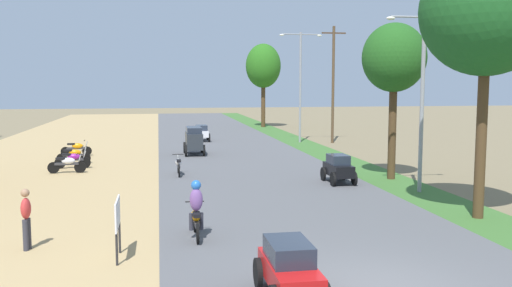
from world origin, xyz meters
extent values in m
cylinder|color=black|center=(-8.26, 17.06, 0.34)|extent=(0.56, 0.06, 0.56)
cylinder|color=black|center=(-9.50, 17.06, 0.34)|extent=(0.56, 0.06, 0.56)
cube|color=#333338|center=(-8.88, 17.06, 0.52)|extent=(1.12, 0.12, 0.12)
ellipsoid|color=silver|center=(-8.80, 17.06, 0.66)|extent=(0.64, 0.28, 0.32)
cube|color=black|center=(-9.16, 17.06, 0.78)|extent=(0.44, 0.20, 0.10)
cylinder|color=#A5A8AD|center=(-8.32, 17.06, 0.61)|extent=(0.26, 0.05, 0.68)
cylinder|color=black|center=(-8.38, 17.06, 0.98)|extent=(0.04, 0.54, 0.04)
cylinder|color=black|center=(-8.22, 18.60, 0.34)|extent=(0.56, 0.06, 0.56)
cylinder|color=black|center=(-9.46, 18.60, 0.34)|extent=(0.56, 0.06, 0.56)
cube|color=#333338|center=(-8.84, 18.60, 0.52)|extent=(1.12, 0.12, 0.12)
ellipsoid|color=#8C1E8C|center=(-8.76, 18.60, 0.66)|extent=(0.64, 0.28, 0.32)
cube|color=black|center=(-9.12, 18.60, 0.78)|extent=(0.44, 0.20, 0.10)
cylinder|color=#A5A8AD|center=(-8.28, 18.60, 0.61)|extent=(0.26, 0.05, 0.68)
cylinder|color=black|center=(-8.34, 18.60, 0.98)|extent=(0.04, 0.54, 0.04)
cylinder|color=black|center=(-8.43, 20.44, 0.34)|extent=(0.56, 0.06, 0.56)
cylinder|color=black|center=(-9.67, 20.44, 0.34)|extent=(0.56, 0.06, 0.56)
cube|color=#333338|center=(-9.05, 20.44, 0.52)|extent=(1.12, 0.12, 0.12)
ellipsoid|color=orange|center=(-8.97, 20.44, 0.66)|extent=(0.64, 0.28, 0.32)
cube|color=black|center=(-9.33, 20.44, 0.78)|extent=(0.44, 0.20, 0.10)
cylinder|color=#A5A8AD|center=(-8.49, 20.44, 0.61)|extent=(0.26, 0.05, 0.68)
cylinder|color=black|center=(-8.55, 20.44, 0.98)|extent=(0.04, 0.54, 0.04)
cylinder|color=black|center=(-8.74, 23.70, 0.34)|extent=(0.56, 0.06, 0.56)
cylinder|color=black|center=(-9.98, 23.70, 0.34)|extent=(0.56, 0.06, 0.56)
cube|color=#333338|center=(-9.36, 23.70, 0.52)|extent=(1.12, 0.12, 0.12)
ellipsoid|color=orange|center=(-9.28, 23.70, 0.66)|extent=(0.64, 0.28, 0.32)
cube|color=black|center=(-9.64, 23.70, 0.78)|extent=(0.44, 0.20, 0.10)
cylinder|color=#A5A8AD|center=(-8.80, 23.70, 0.61)|extent=(0.26, 0.05, 0.68)
cylinder|color=black|center=(-8.86, 23.70, 0.98)|extent=(0.04, 0.54, 0.04)
cylinder|color=#262628|center=(-5.49, 2.52, 0.46)|extent=(0.06, 0.06, 0.80)
cylinder|color=#262628|center=(-5.49, 3.52, 0.46)|extent=(0.06, 0.06, 0.80)
cube|color=white|center=(-5.49, 3.02, 1.21)|extent=(0.04, 1.30, 0.70)
cylinder|color=#33333D|center=(-7.91, 4.14, 0.47)|extent=(0.14, 0.14, 0.82)
cylinder|color=#33333D|center=(-7.88, 4.32, 0.47)|extent=(0.14, 0.14, 0.82)
ellipsoid|color=#BF3333|center=(-7.90, 4.23, 1.16)|extent=(0.30, 0.39, 0.56)
sphere|color=#9E7556|center=(-7.90, 4.23, 1.57)|extent=(0.22, 0.22, 0.22)
cylinder|color=#4C351E|center=(5.68, 5.39, 2.79)|extent=(0.34, 0.34, 5.46)
ellipsoid|color=#1A5220|center=(5.68, 5.39, 6.63)|extent=(4.13, 4.13, 4.04)
cylinder|color=#4C351E|center=(5.94, 12.83, 2.38)|extent=(0.35, 0.35, 4.63)
ellipsoid|color=#20561B|center=(5.94, 12.83, 5.54)|extent=(2.86, 2.86, 3.07)
cylinder|color=#4C351E|center=(5.82, 43.69, 2.49)|extent=(0.41, 0.41, 4.87)
ellipsoid|color=#276519|center=(5.82, 43.69, 6.12)|extent=(3.46, 3.46, 4.34)
cylinder|color=gray|center=(5.80, 9.75, 3.58)|extent=(0.16, 0.16, 7.04)
cylinder|color=gray|center=(5.10, 9.75, 6.95)|extent=(1.40, 0.08, 0.08)
ellipsoid|color=silver|center=(4.40, 9.75, 6.88)|extent=(0.36, 0.20, 0.14)
cylinder|color=gray|center=(6.50, 9.75, 6.95)|extent=(1.40, 0.08, 0.08)
ellipsoid|color=silver|center=(7.20, 9.75, 6.88)|extent=(0.36, 0.20, 0.14)
cylinder|color=gray|center=(5.80, 28.95, 4.07)|extent=(0.16, 0.16, 8.02)
cylinder|color=gray|center=(5.10, 28.95, 7.93)|extent=(1.40, 0.08, 0.08)
ellipsoid|color=silver|center=(4.40, 28.95, 7.86)|extent=(0.36, 0.20, 0.14)
cylinder|color=gray|center=(6.50, 28.95, 7.93)|extent=(1.40, 0.08, 0.08)
ellipsoid|color=silver|center=(7.20, 28.95, 7.86)|extent=(0.36, 0.20, 0.14)
cylinder|color=brown|center=(8.19, 28.61, 4.26)|extent=(0.20, 0.20, 8.52)
cube|color=#473323|center=(8.19, 28.61, 8.02)|extent=(1.80, 0.10, 0.10)
cube|color=red|center=(-1.95, -0.35, 0.65)|extent=(0.88, 2.25, 0.44)
cube|color=#232B38|center=(-1.95, -0.25, 1.07)|extent=(0.81, 1.30, 0.40)
cylinder|color=black|center=(-2.44, 0.46, 0.40)|extent=(0.11, 0.64, 0.64)
cylinder|color=black|center=(-1.45, 0.46, 0.40)|extent=(0.11, 0.64, 0.64)
cube|color=black|center=(3.20, 12.14, 0.66)|extent=(0.84, 1.95, 0.50)
cube|color=#232B38|center=(3.20, 12.19, 1.11)|extent=(0.77, 1.10, 0.40)
cylinder|color=black|center=(3.67, 11.44, 0.38)|extent=(0.10, 0.60, 0.60)
cylinder|color=black|center=(2.73, 11.44, 0.38)|extent=(0.10, 0.60, 0.60)
cylinder|color=black|center=(3.67, 12.84, 0.38)|extent=(0.10, 0.60, 0.60)
cylinder|color=black|center=(2.73, 12.84, 0.38)|extent=(0.10, 0.60, 0.60)
cube|color=#282D33|center=(-2.37, 22.97, 0.93)|extent=(0.95, 2.40, 0.95)
cube|color=#232B38|center=(-2.37, 23.07, 1.58)|extent=(0.87, 2.00, 0.35)
cylinder|color=black|center=(-2.90, 23.84, 0.42)|extent=(0.12, 0.68, 0.68)
cylinder|color=black|center=(-1.83, 23.84, 0.42)|extent=(0.12, 0.68, 0.68)
cylinder|color=black|center=(-2.90, 22.11, 0.42)|extent=(0.12, 0.68, 0.68)
cylinder|color=black|center=(-1.83, 22.11, 0.42)|extent=(0.12, 0.68, 0.68)
cube|color=silver|center=(-1.29, 30.91, 0.65)|extent=(0.88, 2.25, 0.44)
cube|color=#232B38|center=(-1.29, 31.01, 1.07)|extent=(0.81, 1.30, 0.40)
cylinder|color=black|center=(-1.79, 31.72, 0.40)|extent=(0.11, 0.64, 0.64)
cylinder|color=black|center=(-0.80, 31.72, 0.40)|extent=(0.11, 0.64, 0.64)
cylinder|color=black|center=(-1.79, 30.10, 0.40)|extent=(0.11, 0.64, 0.64)
cylinder|color=black|center=(-0.80, 30.10, 0.40)|extent=(0.11, 0.64, 0.64)
cylinder|color=black|center=(-3.47, 5.19, 0.36)|extent=(0.06, 0.56, 0.56)
cylinder|color=black|center=(-3.47, 3.95, 0.36)|extent=(0.06, 0.56, 0.56)
cube|color=#333338|center=(-3.47, 4.57, 0.54)|extent=(0.12, 1.12, 0.12)
ellipsoid|color=orange|center=(-3.47, 4.65, 0.68)|extent=(0.28, 0.64, 0.32)
cube|color=black|center=(-3.47, 4.29, 0.80)|extent=(0.20, 0.44, 0.10)
cylinder|color=#A5A8AD|center=(-3.47, 5.13, 0.63)|extent=(0.05, 0.26, 0.68)
cylinder|color=black|center=(-3.47, 5.07, 1.00)|extent=(0.54, 0.04, 0.04)
ellipsoid|color=#724C8C|center=(-3.47, 4.37, 1.20)|extent=(0.36, 0.28, 0.64)
sphere|color=blue|center=(-3.47, 4.41, 1.60)|extent=(0.28, 0.28, 0.28)
cylinder|color=#2D2D38|center=(-3.61, 4.47, 0.56)|extent=(0.12, 0.12, 0.48)
cylinder|color=#2D2D38|center=(-3.33, 4.47, 0.56)|extent=(0.12, 0.12, 0.48)
cylinder|color=black|center=(-3.57, 16.07, 0.36)|extent=(0.06, 0.56, 0.56)
cylinder|color=black|center=(-3.57, 14.83, 0.36)|extent=(0.06, 0.56, 0.56)
cube|color=#333338|center=(-3.57, 15.45, 0.54)|extent=(0.12, 1.12, 0.12)
ellipsoid|color=silver|center=(-3.57, 15.53, 0.68)|extent=(0.28, 0.64, 0.32)
cube|color=black|center=(-3.57, 15.17, 0.80)|extent=(0.20, 0.44, 0.10)
cylinder|color=#A5A8AD|center=(-3.57, 16.01, 0.63)|extent=(0.05, 0.26, 0.68)
cylinder|color=black|center=(-3.57, 15.95, 1.00)|extent=(0.54, 0.04, 0.04)
camera|label=1|loc=(-4.45, -10.76, 4.39)|focal=39.06mm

